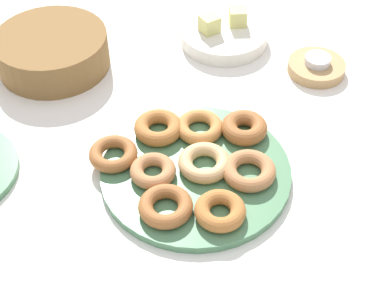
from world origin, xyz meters
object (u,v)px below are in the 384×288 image
(donut_plate, at_px, (196,172))
(donut_2, at_px, (158,128))
(donut_1, at_px, (166,206))
(melon_chunk_left, at_px, (209,24))
(donut_5, at_px, (153,170))
(donut_7, at_px, (199,127))
(candle_holder, at_px, (316,67))
(donut_8, at_px, (113,154))
(basket, at_px, (53,51))
(donut_6, at_px, (204,162))
(melon_chunk_right, at_px, (238,17))
(fruit_bowl, at_px, (224,35))
(tealight, at_px, (318,60))
(donut_3, at_px, (249,171))
(donut_0, at_px, (220,211))
(donut_4, at_px, (244,128))

(donut_plate, distance_m, donut_2, 0.11)
(donut_1, distance_m, melon_chunk_left, 0.48)
(donut_5, xyz_separation_m, donut_7, (0.10, 0.09, -0.00))
(candle_holder, bearing_deg, donut_8, -158.05)
(basket, relative_size, melon_chunk_left, 6.27)
(donut_plate, xyz_separation_m, donut_6, (0.01, 0.00, 0.02))
(melon_chunk_right, bearing_deg, donut_1, -117.48)
(donut_plate, bearing_deg, donut_2, 115.00)
(donut_1, bearing_deg, melon_chunk_right, 62.52)
(donut_8, height_order, fruit_bowl, donut_8)
(basket, bearing_deg, tealight, -14.24)
(donut_2, bearing_deg, donut_3, -45.68)
(fruit_bowl, height_order, melon_chunk_left, melon_chunk_left)
(donut_0, relative_size, donut_2, 0.94)
(donut_0, height_order, donut_1, donut_0)
(donut_5, relative_size, tealight, 1.47)
(donut_plate, height_order, candle_holder, candle_holder)
(donut_6, height_order, donut_7, donut_6)
(fruit_bowl, bearing_deg, donut_1, -114.86)
(donut_7, bearing_deg, tealight, 27.02)
(donut_3, xyz_separation_m, basket, (-0.30, 0.39, 0.01))
(donut_4, xyz_separation_m, donut_7, (-0.08, 0.02, -0.00))
(donut_4, bearing_deg, donut_2, 167.46)
(basket, xyz_separation_m, melon_chunk_right, (0.39, 0.02, 0.01))
(donut_6, xyz_separation_m, candle_holder, (0.28, 0.22, -0.02))
(donut_8, bearing_deg, donut_7, 12.22)
(donut_6, bearing_deg, donut_1, -134.88)
(donut_2, xyz_separation_m, donut_4, (0.15, -0.03, 0.00))
(donut_0, bearing_deg, donut_7, 87.07)
(melon_chunk_right, bearing_deg, donut_3, -102.49)
(donut_8, relative_size, melon_chunk_right, 2.30)
(donut_plate, xyz_separation_m, donut_7, (0.03, 0.09, 0.02))
(donut_plate, relative_size, tealight, 6.19)
(donut_plate, xyz_separation_m, fruit_bowl, (0.14, 0.37, 0.01))
(melon_chunk_right, bearing_deg, candle_holder, -51.27)
(donut_1, bearing_deg, basket, 109.44)
(donut_plate, distance_m, donut_7, 0.09)
(donut_4, bearing_deg, melon_chunk_left, 88.66)
(donut_8, relative_size, basket, 0.37)
(donut_3, height_order, melon_chunk_left, melon_chunk_left)
(donut_8, distance_m, fruit_bowl, 0.42)
(donut_6, bearing_deg, donut_8, 160.76)
(candle_holder, xyz_separation_m, melon_chunk_left, (-0.19, 0.14, 0.04))
(fruit_bowl, xyz_separation_m, melon_chunk_right, (0.03, 0.01, 0.03))
(donut_7, height_order, candle_holder, donut_7)
(donut_0, distance_m, donut_8, 0.22)
(donut_1, bearing_deg, donut_6, 45.12)
(donut_plate, bearing_deg, donut_0, -81.40)
(donut_8, height_order, melon_chunk_right, melon_chunk_right)
(tealight, bearing_deg, fruit_bowl, 138.05)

